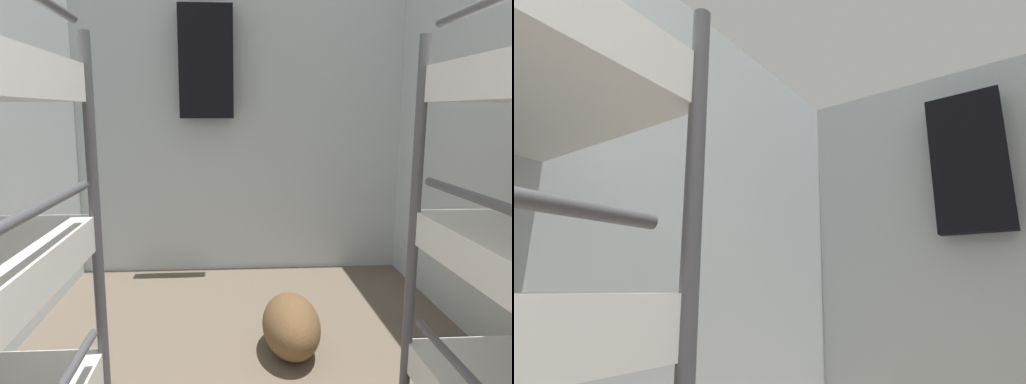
{
  "view_description": "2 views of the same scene",
  "coord_description": "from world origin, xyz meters",
  "views": [
    {
      "loc": [
        -0.12,
        0.53,
        1.41
      ],
      "look_at": [
        0.06,
        3.41,
        0.9
      ],
      "focal_mm": 32.0,
      "sensor_mm": 36.0,
      "label": 1
    },
    {
      "loc": [
        -0.01,
        1.67,
        1.01
      ],
      "look_at": [
        -0.84,
        2.93,
        1.39
      ],
      "focal_mm": 28.0,
      "sensor_mm": 36.0,
      "label": 2
    }
  ],
  "objects": [
    {
      "name": "hanging_coat",
      "position": [
        -0.29,
        4.38,
        1.81
      ],
      "size": [
        0.44,
        0.12,
        0.9
      ],
      "color": "black"
    }
  ]
}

